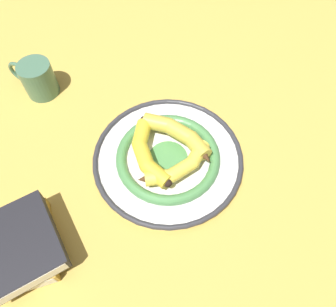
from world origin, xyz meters
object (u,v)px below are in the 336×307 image
object	(u,v)px
decorative_bowl	(168,158)
book_stack	(19,247)
banana_a	(179,168)
coffee_mug	(37,78)
banana_b	(179,134)
banana_c	(146,152)

from	to	relation	value
decorative_bowl	book_stack	size ratio (longest dim) A/B	1.52
decorative_bowl	banana_a	world-z (taller)	banana_a
decorative_bowl	coffee_mug	size ratio (longest dim) A/B	2.57
banana_a	banana_b	distance (m)	0.09
banana_a	book_stack	xyz separation A→B (m)	(-0.27, 0.23, -0.01)
decorative_bowl	coffee_mug	distance (m)	0.41
coffee_mug	decorative_bowl	bearing A→B (deg)	170.95
banana_c	banana_a	bearing A→B (deg)	42.87
decorative_bowl	banana_b	xyz separation A→B (m)	(0.05, -0.01, 0.04)
decorative_bowl	book_stack	xyz separation A→B (m)	(-0.30, 0.19, 0.02)
banana_c	coffee_mug	size ratio (longest dim) A/B	1.18
decorative_bowl	banana_a	xyz separation A→B (m)	(-0.03, -0.04, 0.03)
coffee_mug	banana_c	bearing A→B (deg)	166.12
book_stack	coffee_mug	world-z (taller)	coffee_mug
decorative_bowl	banana_b	bearing A→B (deg)	-8.61
banana_c	book_stack	xyz separation A→B (m)	(-0.28, 0.15, -0.01)
banana_b	book_stack	distance (m)	0.41
banana_b	banana_c	xyz separation A→B (m)	(-0.07, 0.05, -0.00)
banana_c	coffee_mug	distance (m)	0.37
banana_c	coffee_mug	world-z (taller)	coffee_mug
banana_a	banana_b	bearing A→B (deg)	54.14
banana_c	book_stack	bearing A→B (deg)	-68.67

